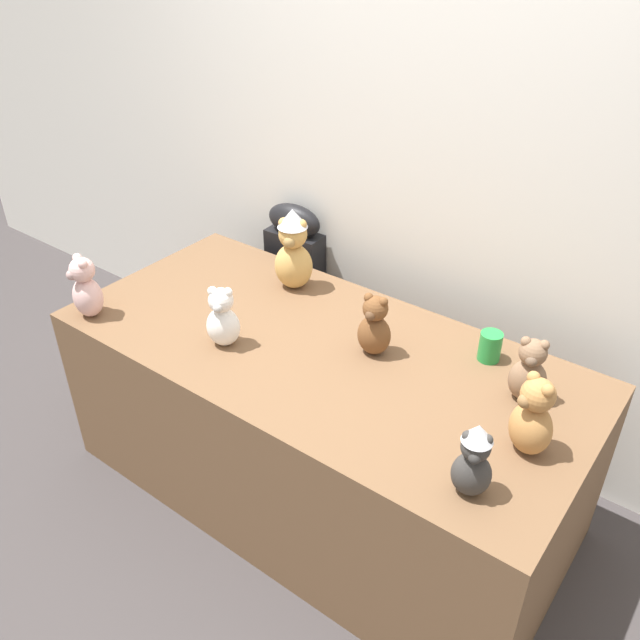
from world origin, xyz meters
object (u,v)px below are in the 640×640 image
object	(u,v)px
teddy_bear_honey	(293,250)
party_cup_green	(490,346)
teddy_bear_snow	(223,318)
teddy_bear_caramel	(533,418)
teddy_bear_charcoal	(473,461)
teddy_bear_chestnut	(374,327)
teddy_bear_mocha	(529,372)
instrument_case	(296,293)
display_table	(320,423)
teddy_bear_blush	(86,288)

from	to	relation	value
teddy_bear_honey	party_cup_green	bearing A→B (deg)	-22.71
teddy_bear_honey	teddy_bear_snow	distance (m)	0.49
teddy_bear_caramel	party_cup_green	distance (m)	0.46
teddy_bear_charcoal	party_cup_green	distance (m)	0.66
teddy_bear_snow	teddy_bear_chestnut	size ratio (longest dim) A/B	1.00
teddy_bear_mocha	instrument_case	bearing A→B (deg)	146.00
display_table	party_cup_green	bearing A→B (deg)	30.14
teddy_bear_mocha	party_cup_green	distance (m)	0.24
instrument_case	teddy_bear_snow	world-z (taller)	teddy_bear_snow
teddy_bear_honey	teddy_bear_charcoal	xyz separation A→B (m)	(1.11, -0.60, -0.05)
instrument_case	party_cup_green	xyz separation A→B (m)	(1.12, -0.29, 0.32)
teddy_bear_blush	teddy_bear_mocha	bearing A→B (deg)	36.11
teddy_bear_snow	teddy_bear_charcoal	distance (m)	1.05
instrument_case	teddy_bear_snow	size ratio (longest dim) A/B	3.92
display_table	teddy_bear_honey	bearing A→B (deg)	140.87
teddy_bear_charcoal	teddy_bear_mocha	bearing A→B (deg)	73.00
teddy_bear_charcoal	party_cup_green	size ratio (longest dim) A/B	2.24
teddy_bear_honey	teddy_bear_charcoal	bearing A→B (deg)	-52.10
teddy_bear_snow	teddy_bear_mocha	bearing A→B (deg)	-7.95
instrument_case	party_cup_green	world-z (taller)	instrument_case
teddy_bear_chestnut	party_cup_green	world-z (taller)	teddy_bear_chestnut
teddy_bear_caramel	teddy_bear_blush	bearing A→B (deg)	-138.19
teddy_bear_caramel	teddy_bear_mocha	size ratio (longest dim) A/B	1.13
teddy_bear_honey	instrument_case	bearing A→B (deg)	104.66
teddy_bear_mocha	party_cup_green	world-z (taller)	teddy_bear_mocha
display_table	instrument_case	xyz separation A→B (m)	(-0.60, 0.60, 0.11)
teddy_bear_snow	teddy_bear_charcoal	xyz separation A→B (m)	(1.05, -0.11, 0.01)
display_table	teddy_bear_mocha	xyz separation A→B (m)	(0.71, 0.17, 0.48)
teddy_bear_caramel	teddy_bear_chestnut	world-z (taller)	teddy_bear_caramel
teddy_bear_snow	teddy_bear_mocha	world-z (taller)	teddy_bear_snow
teddy_bear_charcoal	teddy_bear_chestnut	bearing A→B (deg)	124.02
teddy_bear_blush	teddy_bear_snow	bearing A→B (deg)	34.13
teddy_bear_caramel	teddy_bear_mocha	distance (m)	0.25
teddy_bear_snow	teddy_bear_mocha	xyz separation A→B (m)	(1.01, 0.37, -0.00)
teddy_bear_charcoal	party_cup_green	xyz separation A→B (m)	(-0.22, 0.61, -0.07)
teddy_bear_snow	teddy_bear_charcoal	size ratio (longest dim) A/B	0.98
teddy_bear_caramel	teddy_bear_charcoal	size ratio (longest dim) A/B	1.09
teddy_bear_caramel	teddy_bear_chestnut	size ratio (longest dim) A/B	1.12
display_table	instrument_case	world-z (taller)	instrument_case
display_table	teddy_bear_charcoal	distance (m)	0.95
teddy_bear_charcoal	teddy_bear_mocha	world-z (taller)	teddy_bear_charcoal
teddy_bear_snow	teddy_bear_caramel	bearing A→B (deg)	-20.62
display_table	teddy_bear_caramel	size ratio (longest dim) A/B	7.39
teddy_bear_honey	party_cup_green	distance (m)	0.89
instrument_case	teddy_bear_chestnut	distance (m)	1.00
teddy_bear_honey	teddy_bear_mocha	world-z (taller)	teddy_bear_honey
teddy_bear_honey	teddy_bear_blush	size ratio (longest dim) A/B	1.37
teddy_bear_charcoal	teddy_bear_mocha	xyz separation A→B (m)	(-0.04, 0.48, -0.01)
teddy_bear_caramel	teddy_bear_charcoal	world-z (taller)	teddy_bear_caramel
party_cup_green	teddy_bear_blush	bearing A→B (deg)	-154.13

